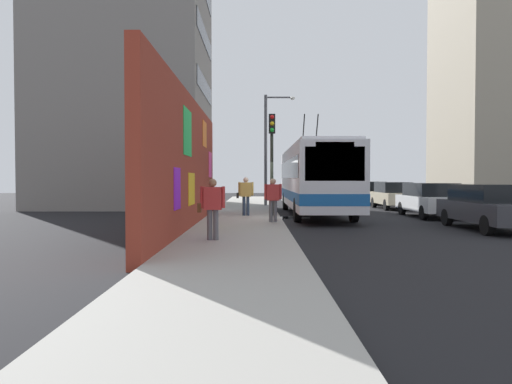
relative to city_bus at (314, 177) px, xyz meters
The scene contains 15 objects.
ground_plane 4.30m from the city_bus, 152.39° to the left, with size 80.00×80.00×0.00m, color black.
sidewalk_slab 5.15m from the city_bus, 135.34° to the left, with size 48.00×3.20×0.15m, color #9E9B93.
graffiti_wall 8.75m from the city_bus, 143.92° to the left, with size 14.74×0.32×4.54m.
building_far_left 15.18m from the city_bus, 56.57° to the left, with size 9.69×9.78×18.79m.
city_bus is the anchor object (origin of this frame).
parked_car_dark_gray 8.76m from the city_bus, 143.28° to the right, with size 4.74×1.89×1.58m.
parked_car_white 5.49m from the city_bus, 105.43° to the right, with size 4.61×1.92×1.58m.
parked_car_champagne 7.00m from the city_bus, 48.70° to the right, with size 4.26×1.77×1.58m.
parked_car_black 11.49m from the city_bus, 27.02° to the right, with size 4.05×1.89×1.58m.
pedestrian_midblock 4.10m from the city_bus, 125.15° to the left, with size 0.23×0.75×1.69m.
pedestrian_near_wall 11.53m from the city_bus, 159.67° to the left, with size 0.22×0.73×1.62m.
pedestrian_at_curb 5.97m from the city_bus, 158.17° to the left, with size 0.22×0.66×1.63m.
traffic_light 3.56m from the city_bus, 139.62° to the left, with size 0.49×0.28×4.46m.
street_lamp 6.60m from the city_bus, 19.15° to the left, with size 0.44×1.87×6.75m.
curbside_puddle 2.86m from the city_bus, 146.53° to the left, with size 1.61×1.61×0.00m, color black.
Camera 1 is at (-19.94, 1.04, 1.76)m, focal length 33.49 mm.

